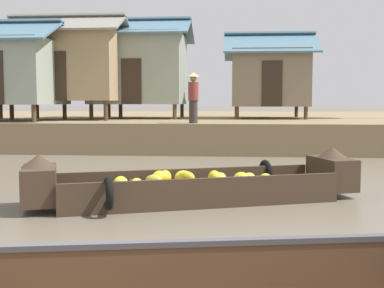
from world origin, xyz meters
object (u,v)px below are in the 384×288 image
at_px(banana_boat, 196,185).
at_px(vendor_person, 193,95).
at_px(stilt_house_left, 14,71).
at_px(stilt_house_mid_right, 139,68).
at_px(stilt_house_right, 269,77).
at_px(stilt_house_mid_left, 68,64).

bearing_deg(banana_boat, vendor_person, 94.89).
bearing_deg(stilt_house_left, stilt_house_mid_right, 38.19).
bearing_deg(stilt_house_left, vendor_person, -13.36).
bearing_deg(stilt_house_right, vendor_person, -118.57).
height_order(stilt_house_left, vendor_person, stilt_house_left).
relative_size(banana_boat, stilt_house_right, 1.52).
xyz_separation_m(banana_boat, stilt_house_right, (2.16, 12.93, 2.49)).
bearing_deg(stilt_house_mid_right, banana_boat, -74.96).
relative_size(banana_boat, stilt_house_left, 1.46).
relative_size(stilt_house_mid_right, stilt_house_right, 1.17).
xyz_separation_m(stilt_house_mid_left, vendor_person, (5.21, -3.04, -1.25)).
bearing_deg(stilt_house_mid_right, vendor_person, -60.58).
bearing_deg(banana_boat, stilt_house_mid_left, 118.58).
xyz_separation_m(stilt_house_left, stilt_house_right, (9.60, 3.58, -0.10)).
distance_m(stilt_house_mid_right, vendor_person, 5.65).
bearing_deg(banana_boat, stilt_house_right, 80.51).
relative_size(stilt_house_left, stilt_house_right, 1.04).
bearing_deg(stilt_house_left, stilt_house_mid_left, 42.60).
distance_m(stilt_house_left, stilt_house_right, 10.24).
bearing_deg(stilt_house_mid_right, stilt_house_right, 3.95).
bearing_deg(vendor_person, stilt_house_right, 61.43).
bearing_deg(stilt_house_mid_left, stilt_house_right, 14.94).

